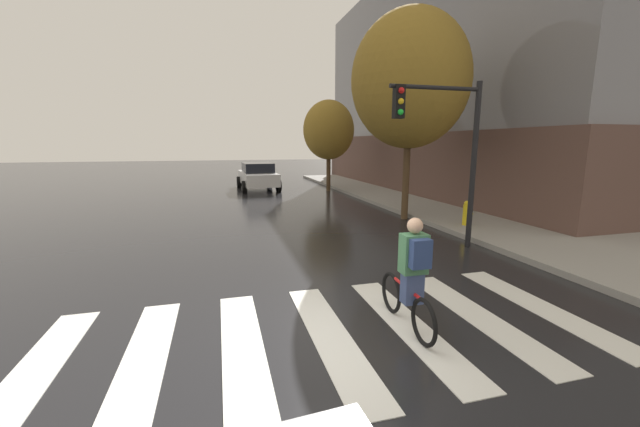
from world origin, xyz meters
The scene contains 9 objects.
ground_plane centered at (0.00, 0.00, 0.00)m, with size 120.00×120.00×0.00m, color black.
crosswalk_stripes centered at (0.25, 0.00, 0.01)m, with size 7.86×3.42×0.01m.
sedan_mid centered at (1.08, 17.68, 0.82)m, with size 2.32×4.67×1.59m.
cyclist centered at (1.40, -0.15, 0.84)m, with size 0.37×1.71×1.69m.
traffic_light_near centered at (4.28, 3.51, 2.86)m, with size 2.47×0.28×4.20m.
fire_hydrant centered at (6.33, 5.26, 0.53)m, with size 0.33×0.22×0.78m.
street_tree_near centered at (5.29, 7.35, 4.82)m, with size 4.01×4.01×7.14m.
street_tree_mid centered at (4.95, 15.93, 3.45)m, with size 2.87×2.87×5.11m.
corner_building centered at (16.57, 14.57, 5.97)m, with size 16.59×22.99×12.04m.
Camera 1 is at (-1.18, -4.65, 2.69)m, focal length 20.88 mm.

